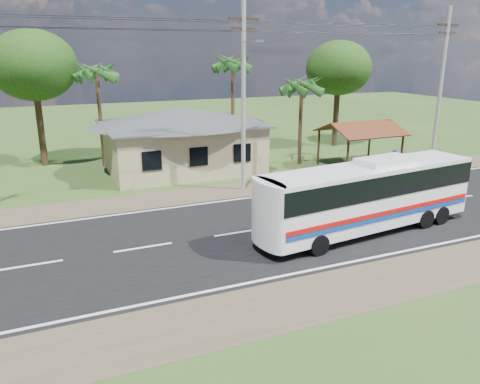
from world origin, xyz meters
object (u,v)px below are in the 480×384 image
(coach_bus, at_px, (369,191))
(motorcycle, at_px, (291,180))
(waiting_shed, at_px, (361,130))
(person, at_px, (393,162))

(coach_bus, relative_size, motorcycle, 6.85)
(waiting_shed, height_order, motorcycle, waiting_shed)
(coach_bus, height_order, motorcycle, coach_bus)
(coach_bus, bearing_deg, waiting_shed, 48.77)
(waiting_shed, bearing_deg, coach_bus, -125.07)
(waiting_shed, height_order, coach_bus, coach_bus)
(waiting_shed, xyz_separation_m, coach_bus, (-7.48, -10.65, -0.78))
(waiting_shed, xyz_separation_m, motorcycle, (-7.04, -2.60, -2.30))
(coach_bus, xyz_separation_m, motorcycle, (0.44, 8.05, -1.52))
(coach_bus, relative_size, person, 6.21)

